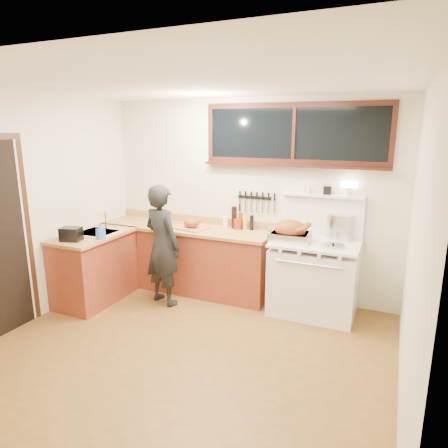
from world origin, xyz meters
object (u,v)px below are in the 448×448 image
at_px(man, 162,245).
at_px(vintage_stove, 314,276).
at_px(roast_turkey, 291,232).
at_px(cutting_board, 191,225).

bearing_deg(man, vintage_stove, 15.25).
bearing_deg(man, roast_turkey, 15.78).
height_order(vintage_stove, roast_turkey, vintage_stove).
height_order(man, cutting_board, man).
height_order(vintage_stove, cutting_board, vintage_stove).
relative_size(man, roast_turkey, 2.96).
relative_size(vintage_stove, man, 1.03).
bearing_deg(cutting_board, roast_turkey, -0.90).
bearing_deg(vintage_stove, cutting_board, -178.47).
relative_size(cutting_board, roast_turkey, 0.88).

